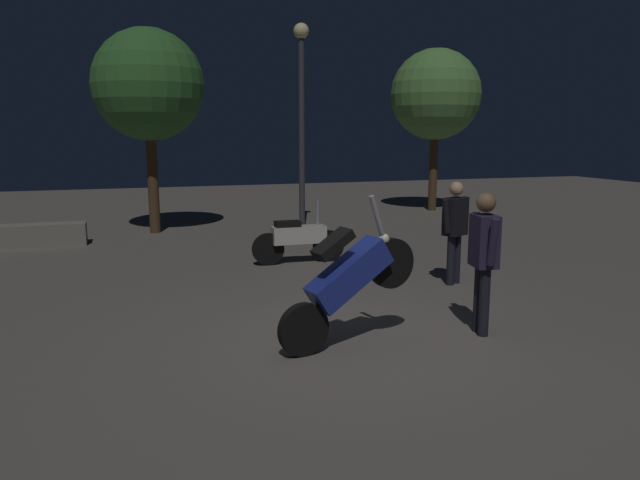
% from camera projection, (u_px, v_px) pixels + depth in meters
% --- Properties ---
extents(ground_plane, '(40.00, 40.00, 0.00)m').
position_uv_depth(ground_plane, '(354.00, 343.00, 6.68)').
color(ground_plane, '#605951').
extents(motorcycle_blue_foreground, '(1.64, 0.49, 1.63)m').
position_uv_depth(motorcycle_blue_foreground, '(348.00, 279.00, 6.45)').
color(motorcycle_blue_foreground, black).
rests_on(motorcycle_blue_foreground, ground_plane).
extents(motorcycle_white_parked_left, '(1.66, 0.31, 1.11)m').
position_uv_depth(motorcycle_white_parked_left, '(298.00, 239.00, 10.65)').
color(motorcycle_white_parked_left, black).
rests_on(motorcycle_white_parked_left, ground_plane).
extents(person_rider_beside, '(0.62, 0.38, 1.56)m').
position_uv_depth(person_rider_beside, '(455.00, 224.00, 9.10)').
color(person_rider_beside, black).
rests_on(person_rider_beside, ground_plane).
extents(person_bystander_far, '(0.30, 0.67, 1.63)m').
position_uv_depth(person_bystander_far, '(484.00, 251.00, 6.83)').
color(person_bystander_far, black).
rests_on(person_bystander_far, ground_plane).
extents(streetlamp_near, '(0.36, 0.36, 4.72)m').
position_uv_depth(streetlamp_near, '(302.00, 99.00, 14.03)').
color(streetlamp_near, '#38383D').
rests_on(streetlamp_near, ground_plane).
extents(tree_left_bg, '(2.46, 2.46, 4.53)m').
position_uv_depth(tree_left_bg, '(148.00, 86.00, 13.37)').
color(tree_left_bg, '#4C331E').
rests_on(tree_left_bg, ground_plane).
extents(tree_center_bg, '(2.57, 2.57, 4.62)m').
position_uv_depth(tree_center_bg, '(436.00, 95.00, 17.30)').
color(tree_center_bg, '#4C331E').
rests_on(tree_center_bg, ground_plane).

